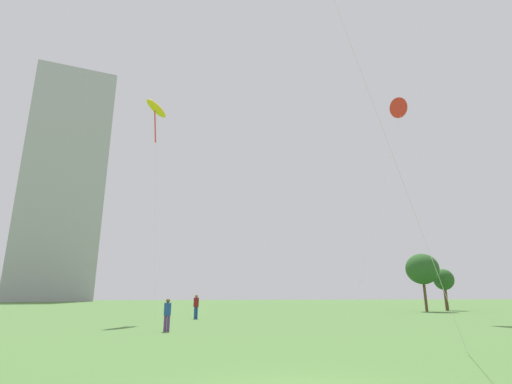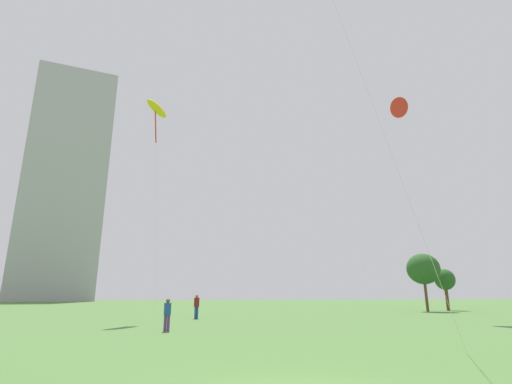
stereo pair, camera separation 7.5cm
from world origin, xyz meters
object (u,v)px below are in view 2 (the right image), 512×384
object	(u,v)px
person_standing_1	(197,305)
person_standing_2	(167,312)
kite_flying_5	(157,109)
park_tree_1	(445,280)
distant_highrise_0	(67,182)
kite_flying_3	(403,107)
park_tree_0	(423,269)

from	to	relation	value
person_standing_1	person_standing_2	distance (m)	10.34
kite_flying_5	park_tree_1	xyz separation A→B (m)	(33.64, 10.39, -13.86)
kite_flying_5	distant_highrise_0	distance (m)	101.70
kite_flying_5	park_tree_1	bearing A→B (deg)	17.17
person_standing_2	distant_highrise_0	size ratio (longest dim) A/B	0.02
kite_flying_3	park_tree_1	distance (m)	23.07
person_standing_1	park_tree_0	bearing A→B (deg)	155.85
park_tree_1	person_standing_2	bearing A→B (deg)	-145.97
person_standing_2	park_tree_0	distance (m)	33.25
distant_highrise_0	kite_flying_5	bearing A→B (deg)	-82.07
park_tree_1	park_tree_0	bearing A→B (deg)	-151.25
kite_flying_3	park_tree_1	xyz separation A→B (m)	(11.84, 13.30, -14.67)
person_standing_1	park_tree_1	world-z (taller)	park_tree_1
distant_highrise_0	park_tree_1	bearing A→B (deg)	-63.01
kite_flying_5	distant_highrise_0	size ratio (longest dim) A/B	0.25
person_standing_1	park_tree_0	world-z (taller)	park_tree_0
person_standing_1	distant_highrise_0	size ratio (longest dim) A/B	0.02
kite_flying_5	park_tree_1	size ratio (longest dim) A/B	3.77
kite_flying_5	park_tree_0	size ratio (longest dim) A/B	2.86
person_standing_2	park_tree_0	world-z (taller)	park_tree_0
kite_flying_5	park_tree_0	world-z (taller)	kite_flying_5
person_standing_2	park_tree_1	bearing A→B (deg)	38.43
person_standing_1	distant_highrise_0	xyz separation A→B (m)	(-38.48, 94.45, 35.23)
person_standing_2	kite_flying_5	xyz separation A→B (m)	(-2.23, 10.81, 16.44)
person_standing_2	distant_highrise_0	bearing A→B (deg)	113.72
person_standing_2	kite_flying_3	world-z (taller)	kite_flying_3
park_tree_0	distant_highrise_0	distance (m)	111.49
kite_flying_3	kite_flying_5	xyz separation A→B (m)	(-21.79, 2.90, -0.81)
person_standing_2	kite_flying_5	world-z (taller)	kite_flying_5
person_standing_1	kite_flying_5	xyz separation A→B (m)	(-4.05, 0.64, 16.31)
person_standing_1	person_standing_2	world-z (taller)	person_standing_1
kite_flying_3	distant_highrise_0	xyz separation A→B (m)	(-56.22, 96.71, 18.10)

